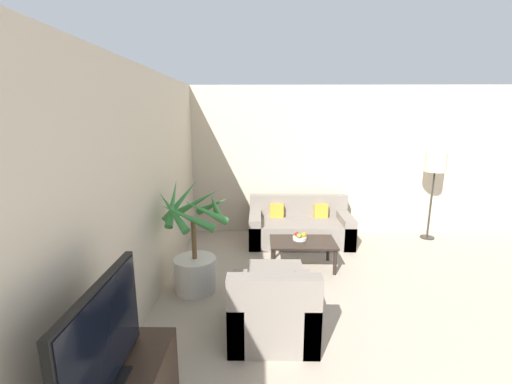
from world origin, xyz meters
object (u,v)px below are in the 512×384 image
object	(u,v)px
coffee_table	(303,245)
apple_red	(297,234)
fruit_bowl	(300,238)
sofa_loveseat	(300,228)
television	(103,339)
ottoman	(275,280)
orange_fruit	(304,235)
potted_palm	(195,254)
floor_lamp	(435,165)
apple_green	(299,236)
armchair	(272,312)

from	to	relation	value
coffee_table	apple_red	bearing A→B (deg)	133.68
fruit_bowl	sofa_loveseat	bearing A→B (deg)	83.42
television	ottoman	xyz separation A→B (m)	(1.12, 2.11, -0.70)
television	sofa_loveseat	xyz separation A→B (m)	(1.63, 3.92, -0.62)
ottoman	orange_fruit	bearing A→B (deg)	61.90
potted_palm	orange_fruit	world-z (taller)	potted_palm
sofa_loveseat	orange_fruit	xyz separation A→B (m)	(-0.05, -0.96, 0.22)
coffee_table	fruit_bowl	bearing A→B (deg)	120.68
potted_palm	apple_red	xyz separation A→B (m)	(1.36, 0.77, -0.01)
potted_palm	floor_lamp	distance (m)	4.39
television	ottoman	bearing A→B (deg)	62.00
ottoman	apple_green	bearing A→B (deg)	64.71
floor_lamp	orange_fruit	xyz separation A→B (m)	(-2.40, -1.18, -0.85)
apple_red	floor_lamp	bearing A→B (deg)	24.79
fruit_bowl	ottoman	distance (m)	0.97
apple_green	orange_fruit	world-z (taller)	orange_fruit
sofa_loveseat	ottoman	size ratio (longest dim) A/B	2.61
orange_fruit	apple_green	bearing A→B (deg)	-146.61
orange_fruit	apple_red	bearing A→B (deg)	165.28
fruit_bowl	floor_lamp	bearing A→B (deg)	25.49
coffee_table	apple_green	bearing A→B (deg)	173.88
fruit_bowl	apple_green	world-z (taller)	apple_green
apple_red	orange_fruit	world-z (taller)	orange_fruit
apple_red	apple_green	xyz separation A→B (m)	(0.02, -0.08, 0.00)
coffee_table	ottoman	world-z (taller)	coffee_table
sofa_loveseat	potted_palm	bearing A→B (deg)	-131.55
fruit_bowl	orange_fruit	bearing A→B (deg)	-7.51
apple_red	apple_green	bearing A→B (deg)	-73.16
potted_palm	apple_green	bearing A→B (deg)	26.63
fruit_bowl	apple_green	xyz separation A→B (m)	(-0.02, -0.06, 0.06)
television	apple_green	size ratio (longest dim) A/B	14.15
coffee_table	fruit_bowl	size ratio (longest dim) A/B	4.60
floor_lamp	apple_green	xyz separation A→B (m)	(-2.48, -1.23, -0.85)
armchair	floor_lamp	bearing A→B (deg)	44.12
sofa_loveseat	apple_green	size ratio (longest dim) A/B	24.79
television	armchair	bearing A→B (deg)	51.01
apple_green	ottoman	bearing A→B (deg)	-115.29
floor_lamp	apple_green	bearing A→B (deg)	-153.60
apple_red	armchair	size ratio (longest dim) A/B	0.08
floor_lamp	fruit_bowl	distance (m)	2.87
potted_palm	orange_fruit	size ratio (longest dim) A/B	19.08
television	coffee_table	bearing A→B (deg)	61.83
potted_palm	fruit_bowl	xyz separation A→B (m)	(1.40, 0.75, -0.07)
television	fruit_bowl	xyz separation A→B (m)	(1.52, 2.96, -0.47)
armchair	ottoman	world-z (taller)	armchair
fruit_bowl	apple_green	size ratio (longest dim) A/B	2.91
apple_green	armchair	bearing A→B (deg)	-105.35
coffee_table	apple_red	world-z (taller)	apple_red
sofa_loveseat	apple_red	xyz separation A→B (m)	(-0.15, -0.93, 0.21)
coffee_table	television	bearing A→B (deg)	-118.17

